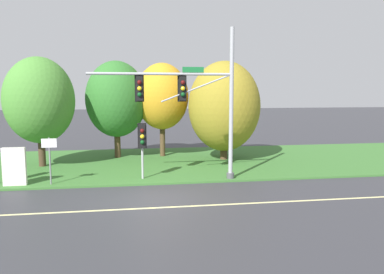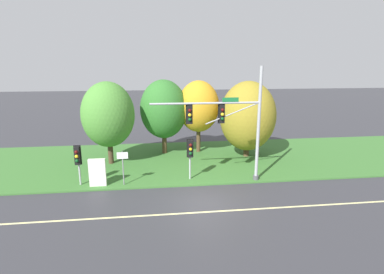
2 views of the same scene
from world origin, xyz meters
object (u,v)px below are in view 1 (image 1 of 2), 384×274
Objects in this scene: traffic_signal_mast at (195,97)px; pedestrian_signal_near_kerb at (142,139)px; tree_behind_signpost at (162,97)px; info_kiosk at (14,167)px; route_sign_post at (50,154)px; tree_mid_verge at (224,106)px; tree_left_of_mast at (116,99)px; tree_nearest_road at (39,100)px.

pedestrian_signal_near_kerb is (-2.70, 0.52, -2.20)m from traffic_signal_mast.
info_kiosk is (-7.90, -7.27, -3.30)m from tree_behind_signpost.
tree_mid_verge is (10.22, 5.39, 2.07)m from route_sign_post.
tree_behind_signpost is 3.47× the size of info_kiosk.
tree_left_of_mast is (-1.58, 6.87, 1.92)m from pedestrian_signal_near_kerb.
pedestrian_signal_near_kerb is 7.68m from tree_mid_verge.
tree_behind_signpost is (6.19, 7.32, 2.71)m from route_sign_post.
tree_mid_verge reaches higher than route_sign_post.
pedestrian_signal_near_kerb is 0.45× the size of tree_behind_signpost.
route_sign_post is at bearing -152.21° from tree_mid_verge.
tree_left_of_mast reaches higher than pedestrian_signal_near_kerb.
pedestrian_signal_near_kerb reaches higher than route_sign_post.
tree_behind_signpost is 4.52m from tree_mid_verge.
tree_nearest_road reaches higher than info_kiosk.
pedestrian_signal_near_kerb is 0.44× the size of tree_nearest_road.
tree_mid_verge is (11.72, 0.57, -0.47)m from tree_nearest_road.
tree_nearest_road is at bearing -161.96° from tree_behind_signpost.
tree_mid_verge is at bearing 27.79° from route_sign_post.
tree_mid_verge reaches higher than pedestrian_signal_near_kerb.
traffic_signal_mast reaches higher than pedestrian_signal_near_kerb.
info_kiosk is at bearing -92.58° from tree_nearest_road.
tree_left_of_mast reaches higher than tree_behind_signpost.
tree_mid_verge is at bearing -25.52° from tree_behind_signpost.
tree_nearest_road is at bearing 87.42° from info_kiosk.
route_sign_post is (-7.29, 0.16, -2.80)m from traffic_signal_mast.
pedestrian_signal_near_kerb is at bearing 169.04° from traffic_signal_mast.
tree_left_of_mast is 9.15m from info_kiosk.
pedestrian_signal_near_kerb is at bearing 4.56° from route_sign_post.
info_kiosk is at bearing 178.69° from traffic_signal_mast.
pedestrian_signal_near_kerb is 0.44× the size of tree_left_of_mast.
tree_nearest_road is 11.74m from tree_mid_verge.
tree_mid_verge is at bearing 2.81° from tree_nearest_road.
info_kiosk is (-6.30, -0.32, -1.20)m from pedestrian_signal_near_kerb.
tree_behind_signpost is at bearing 42.62° from info_kiosk.
traffic_signal_mast is at bearing -117.84° from tree_mid_verge.
tree_behind_signpost is at bearing 77.09° from pedestrian_signal_near_kerb.
tree_nearest_road reaches higher than route_sign_post.
tree_nearest_road is 3.53× the size of info_kiosk.
pedestrian_signal_near_kerb is at bearing -77.07° from tree_left_of_mast.
traffic_signal_mast is at bearing -10.96° from pedestrian_signal_near_kerb.
route_sign_post is at bearing -1.68° from info_kiosk.
traffic_signal_mast reaches higher than route_sign_post.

